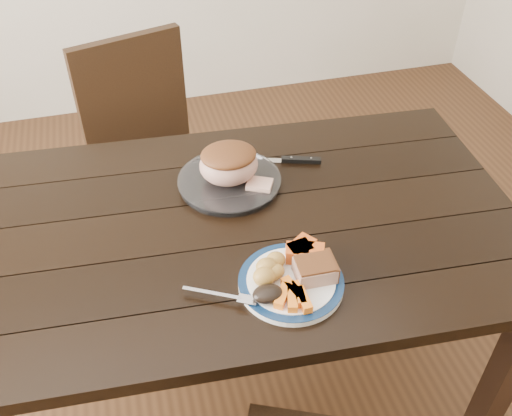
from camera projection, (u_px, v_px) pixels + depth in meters
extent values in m
plane|color=#472B16|center=(233.00, 380.00, 2.01)|extent=(4.00, 4.00, 0.00)
cube|color=black|center=(226.00, 228.00, 1.54)|extent=(1.66, 1.01, 0.04)
cube|color=black|center=(6.00, 264.00, 1.95)|extent=(0.07, 0.07, 0.71)
cube|color=black|center=(501.00, 379.00, 1.61)|extent=(0.07, 0.07, 0.71)
cube|color=black|center=(402.00, 211.00, 2.16)|extent=(0.07, 0.07, 0.71)
cube|color=black|center=(162.00, 176.00, 2.17)|extent=(0.52, 0.52, 0.04)
cube|color=black|center=(132.00, 95.00, 2.14)|extent=(0.41, 0.16, 0.46)
cube|color=black|center=(188.00, 184.00, 2.52)|extent=(0.04, 0.04, 0.43)
cube|color=black|center=(228.00, 231.00, 2.28)|extent=(0.04, 0.04, 0.43)
cube|color=black|center=(110.00, 212.00, 2.37)|extent=(0.04, 0.04, 0.43)
cube|color=black|center=(145.00, 265.00, 2.14)|extent=(0.04, 0.04, 0.43)
cylinder|color=white|center=(291.00, 283.00, 1.35)|extent=(0.25, 0.25, 0.02)
torus|color=#0D2445|center=(291.00, 280.00, 1.35)|extent=(0.25, 0.25, 0.02)
cylinder|color=white|center=(229.00, 182.00, 1.64)|extent=(0.29, 0.29, 0.02)
cube|color=tan|center=(315.00, 270.00, 1.34)|extent=(0.09, 0.08, 0.04)
ellipsoid|color=gold|center=(264.00, 277.00, 1.32)|extent=(0.05, 0.05, 0.05)
ellipsoid|color=gold|center=(276.00, 271.00, 1.34)|extent=(0.04, 0.04, 0.04)
ellipsoid|color=gold|center=(267.00, 267.00, 1.34)|extent=(0.05, 0.05, 0.04)
ellipsoid|color=gold|center=(274.00, 273.00, 1.34)|extent=(0.04, 0.04, 0.04)
ellipsoid|color=gold|center=(276.00, 260.00, 1.36)|extent=(0.05, 0.04, 0.04)
cube|color=orange|center=(292.00, 299.00, 1.29)|extent=(0.04, 0.07, 0.02)
cube|color=orange|center=(303.00, 300.00, 1.28)|extent=(0.02, 0.07, 0.02)
cube|color=orange|center=(292.00, 289.00, 1.31)|extent=(0.04, 0.07, 0.02)
cube|color=orange|center=(283.00, 296.00, 1.29)|extent=(0.06, 0.07, 0.02)
cube|color=orange|center=(299.00, 294.00, 1.30)|extent=(0.03, 0.07, 0.02)
cube|color=#EB561A|center=(300.00, 251.00, 1.39)|extent=(0.06, 0.05, 0.04)
cube|color=#EB561A|center=(297.00, 253.00, 1.38)|extent=(0.07, 0.06, 0.04)
cube|color=#EB561A|center=(312.00, 253.00, 1.38)|extent=(0.07, 0.06, 0.04)
cube|color=#EB561A|center=(303.00, 247.00, 1.40)|extent=(0.07, 0.07, 0.04)
ellipsoid|color=black|center=(268.00, 294.00, 1.29)|extent=(0.07, 0.05, 0.03)
cube|color=silver|center=(212.00, 294.00, 1.31)|extent=(0.13, 0.08, 0.00)
cube|color=silver|center=(248.00, 300.00, 1.30)|extent=(0.05, 0.04, 0.00)
ellipsoid|color=tan|center=(229.00, 165.00, 1.60)|extent=(0.17, 0.14, 0.11)
cube|color=tan|center=(260.00, 185.00, 1.61)|extent=(0.09, 0.08, 0.02)
cube|color=silver|center=(249.00, 160.00, 1.74)|extent=(0.20, 0.08, 0.00)
cube|color=black|center=(301.00, 160.00, 1.73)|extent=(0.12, 0.06, 0.01)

